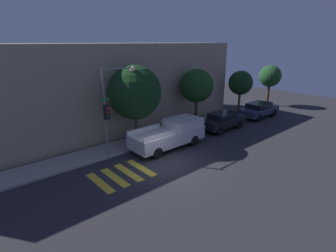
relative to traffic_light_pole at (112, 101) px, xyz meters
The scene contains 12 objects.
ground_plane 5.19m from the traffic_light_pole, 66.13° to the right, with size 60.00×60.00×0.00m, color #28282D.
sidewalk 3.99m from the traffic_light_pole, 31.78° to the left, with size 26.00×2.19×0.14m, color gray.
building_row 5.63m from the traffic_light_pole, 74.61° to the left, with size 26.00×6.00×7.03m, color gray.
crosswalk 4.61m from the traffic_light_pole, 113.99° to the right, with size 3.11×2.60×0.00m.
traffic_light_pole is the anchor object (origin of this frame).
pickup_truck 4.73m from the traffic_light_pole, 19.03° to the right, with size 5.46×2.10×1.86m.
sedan_near_corner 10.10m from the traffic_light_pole, ahead, with size 4.24×1.76×1.48m.
sedan_middle 15.66m from the traffic_light_pole, ahead, with size 4.56×1.85×1.46m.
tree_near_corner 2.40m from the traffic_light_pole, 20.89° to the left, with size 3.76×3.76×5.68m.
tree_midblock 8.57m from the traffic_light_pole, ahead, with size 2.82×2.82×5.00m.
tree_far_end 15.02m from the traffic_light_pole, ahead, with size 2.41×2.41×4.41m.
tree_behind_truck 20.77m from the traffic_light_pole, ahead, with size 2.47×2.47×4.65m.
Camera 1 is at (-9.32, -10.86, 7.16)m, focal length 28.00 mm.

